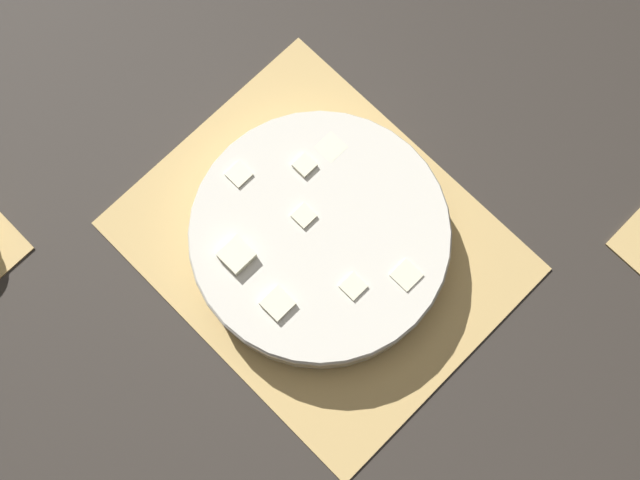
# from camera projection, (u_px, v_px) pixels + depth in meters

# --- Properties ---
(ground_plane) EXTENTS (6.00, 6.00, 0.00)m
(ground_plane) POSITION_uv_depth(u_px,v_px,m) (320.00, 246.00, 1.05)
(ground_plane) COLOR #2D2823
(bamboo_mat_center) EXTENTS (0.42, 0.34, 0.01)m
(bamboo_mat_center) POSITION_uv_depth(u_px,v_px,m) (320.00, 246.00, 1.04)
(bamboo_mat_center) COLOR tan
(bamboo_mat_center) RESTS_ON ground_plane
(fruit_salad_bowl) EXTENTS (0.30, 0.30, 0.07)m
(fruit_salad_bowl) POSITION_uv_depth(u_px,v_px,m) (319.00, 238.00, 1.01)
(fruit_salad_bowl) COLOR silver
(fruit_salad_bowl) RESTS_ON bamboo_mat_center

